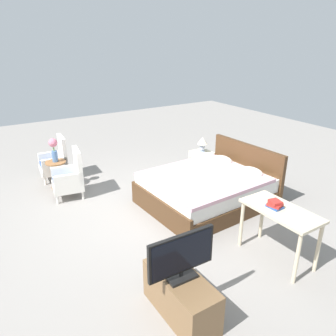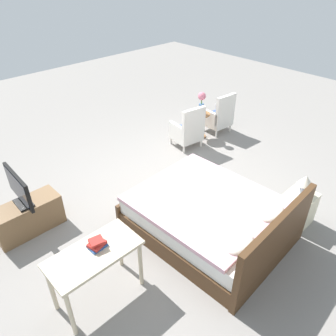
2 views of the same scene
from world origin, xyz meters
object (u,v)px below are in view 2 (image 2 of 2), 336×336
bed (211,218)px  table_lamp (305,183)px  nightstand (298,208)px  flower_vase (202,101)px  vanity_desk (95,259)px  side_table (200,122)px  armchair_by_window_right (188,130)px  tv_stand (28,217)px  armchair_by_window_left (219,116)px  tv_flatscreen (19,189)px  book_stack (97,244)px

bed → table_lamp: bearing=147.2°
bed → nightstand: size_ratio=4.12×
flower_vase → nightstand: flower_vase is taller
table_lamp → vanity_desk: size_ratio=0.32×
side_table → vanity_desk: (3.92, 1.90, 0.29)m
armchair_by_window_right → tv_stand: bearing=1.9°
bed → armchair_by_window_right: bearing=-129.2°
bed → table_lamp: bed is taller
bed → flower_vase: (-2.16, -2.14, 0.56)m
bed → nightstand: bed is taller
armchair_by_window_left → flower_vase: size_ratio=1.93×
flower_vase → vanity_desk: (3.92, 1.90, -0.21)m
nightstand → table_lamp: (-0.00, 0.00, 0.48)m
armchair_by_window_left → flower_vase: bearing=-12.9°
nightstand → tv_flatscreen: bearing=-41.2°
side_table → table_lamp: 3.07m
side_table → table_lamp: table_lamp is taller
nightstand → book_stack: size_ratio=2.61×
armchair_by_window_right → book_stack: 3.79m
vanity_desk → book_stack: bearing=-153.1°
armchair_by_window_right → tv_stand: size_ratio=0.96×
flower_vase → tv_flatscreen: (4.04, 0.23, -0.09)m
side_table → flower_vase: 0.50m
bed → table_lamp: 1.43m
side_table → table_lamp: bearing=70.5°
armchair_by_window_right → flower_vase: (-0.51, -0.11, 0.48)m
table_lamp → book_stack: table_lamp is taller
side_table → tv_flatscreen: size_ratio=0.73×
table_lamp → book_stack: 3.00m
tv_stand → book_stack: size_ratio=4.70×
table_lamp → tv_stand: table_lamp is taller
armchair_by_window_right → book_stack: size_ratio=4.51×
armchair_by_window_left → nightstand: (1.52, 2.76, -0.11)m
tv_flatscreen → flower_vase: bearing=-176.7°
table_lamp → book_stack: (2.83, -1.01, 0.06)m
tv_stand → book_stack: book_stack is taller
bed → nightstand: (-1.14, 0.74, -0.03)m
armchair_by_window_left → table_lamp: size_ratio=2.79×
armchair_by_window_right → tv_flatscreen: tv_flatscreen is taller
flower_vase → table_lamp: 3.05m
flower_vase → book_stack: 4.27m
flower_vase → nightstand: size_ratio=0.90×
nightstand → armchair_by_window_right: bearing=-100.4°
armchair_by_window_left → tv_stand: bearing=1.5°
bed → side_table: size_ratio=3.89×
armchair_by_window_left → tv_flatscreen: (4.54, 0.12, 0.39)m
flower_vase → table_lamp: bearing=70.5°
armchair_by_window_left → nightstand: size_ratio=1.73×
flower_vase → tv_flatscreen: flower_vase is taller
bed → tv_stand: bearing=-45.4°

